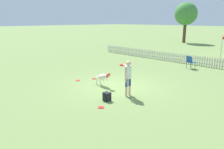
{
  "coord_description": "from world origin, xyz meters",
  "views": [
    {
      "loc": [
        7.7,
        -7.66,
        3.37
      ],
      "look_at": [
        0.19,
        -0.55,
        0.77
      ],
      "focal_mm": 35.0,
      "sensor_mm": 36.0,
      "label": 1
    }
  ],
  "objects": [
    {
      "name": "frisbee_midfield",
      "position": [
        -2.35,
        -0.82,
        0.01
      ],
      "size": [
        0.25,
        0.25,
        0.02
      ],
      "color": "red",
      "rests_on": "ground_plane"
    },
    {
      "name": "frisbee_near_dog",
      "position": [
        -2.01,
        0.09,
        0.01
      ],
      "size": [
        0.25,
        0.25,
        0.02
      ],
      "color": "red",
      "rests_on": "ground_plane"
    },
    {
      "name": "tree_left_grove",
      "position": [
        -8.98,
        23.19,
        4.19
      ],
      "size": [
        3.29,
        3.29,
        5.88
      ],
      "color": "#4C3823",
      "rests_on": "ground_plane"
    },
    {
      "name": "picket_fence",
      "position": [
        -0.0,
        8.22,
        0.37
      ],
      "size": [
        19.41,
        0.04,
        0.73
      ],
      "color": "beige",
      "rests_on": "ground_plane"
    },
    {
      "name": "backpack_on_grass",
      "position": [
        1.14,
        -1.76,
        0.18
      ],
      "size": [
        0.3,
        0.29,
        0.37
      ],
      "color": "black",
      "rests_on": "ground_plane"
    },
    {
      "name": "handler_person",
      "position": [
        1.31,
        -0.63,
        1.02
      ],
      "size": [
        0.93,
        0.73,
        1.62
      ],
      "rotation": [
        0.0,
        0.0,
        1.48
      ],
      "color": "beige",
      "rests_on": "ground_plane"
    },
    {
      "name": "ground_plane",
      "position": [
        0.0,
        0.0,
        0.0
      ],
      "size": [
        240.0,
        240.0,
        0.0
      ],
      "primitive_type": "plane",
      "color": "olive"
    },
    {
      "name": "frisbee_near_handler",
      "position": [
        1.56,
        -2.45,
        0.01
      ],
      "size": [
        0.25,
        0.25,
        0.02
      ],
      "color": "red",
      "rests_on": "ground_plane"
    },
    {
      "name": "folding_chair_center",
      "position": [
        0.53,
        6.74,
        0.55
      ],
      "size": [
        0.61,
        0.62,
        0.92
      ],
      "rotation": [
        0.0,
        0.0,
        2.87
      ],
      "color": "#333338",
      "rests_on": "ground_plane"
    },
    {
      "name": "leaping_dog",
      "position": [
        -0.6,
        -0.47,
        0.49
      ],
      "size": [
        1.3,
        0.39,
        0.79
      ],
      "rotation": [
        0.0,
        0.0,
        -1.66
      ],
      "color": "beige",
      "rests_on": "ground_plane"
    }
  ]
}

